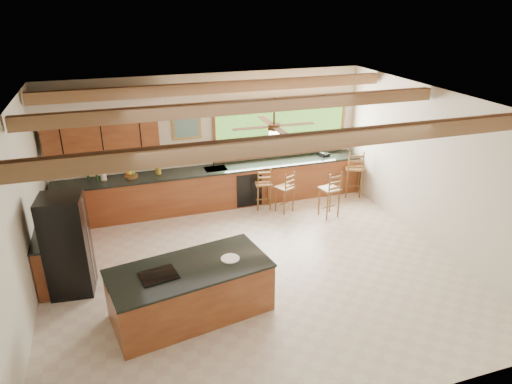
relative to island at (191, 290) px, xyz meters
name	(u,v)px	position (x,y,z in m)	size (l,w,h in m)	color
ground	(255,271)	(1.30, 0.82, -0.42)	(7.20, 7.20, 0.00)	beige
room_shell	(234,143)	(1.13, 1.47, 1.80)	(7.27, 6.54, 3.02)	beige
counter_run	(184,198)	(0.48, 3.34, 0.05)	(7.12, 3.10, 1.23)	brown
island	(191,290)	(0.00, 0.00, 0.00)	(2.53, 1.51, 0.85)	brown
refrigerator	(67,245)	(-1.75, 1.22, 0.44)	(0.73, 0.71, 1.70)	black
bar_stool_a	(264,185)	(2.29, 3.21, 0.19)	(0.42, 0.42, 1.02)	brown
bar_stool_b	(331,190)	(3.54, 2.36, 0.23)	(0.45, 0.45, 1.08)	brown
bar_stool_c	(286,189)	(2.69, 2.89, 0.16)	(0.46, 0.46, 0.98)	brown
bar_stool_d	(355,169)	(4.60, 3.20, 0.29)	(0.54, 0.54, 1.19)	brown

